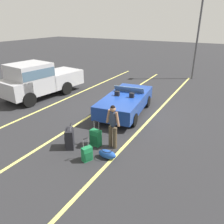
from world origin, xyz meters
The scene contains 12 objects.
ground_plane centered at (0.00, 0.00, 0.00)m, with size 80.00×80.00×0.00m, color #28282B.
lot_line_near centered at (0.00, -1.37, 0.00)m, with size 18.00×0.12×0.01m, color #EAE066.
lot_line_mid centered at (0.00, 1.33, 0.00)m, with size 18.00×0.12×0.01m, color #EAE066.
lot_line_far centered at (0.00, 4.03, 0.00)m, with size 18.00×0.12×0.01m, color #EAE066.
convertible_car centered at (0.21, 0.03, 0.59)m, with size 4.32×2.26×1.24m.
suitcase_large_black centered at (-3.93, 0.35, 0.37)m, with size 0.55×0.50×0.95m.
suitcase_medium_bright centered at (-3.33, -0.38, 0.31)m, with size 0.29×0.42×0.97m.
suitcase_small_carryon centered at (-4.29, -0.67, 0.25)m, with size 0.39×0.32×0.82m.
duffel_bag centered at (-3.85, -1.18, 0.16)m, with size 0.38×0.65×0.34m.
traveler_person centered at (-3.14, -1.01, 0.93)m, with size 0.26×0.61×1.65m.
parked_pickup_truck_near centered at (-0.31, 5.63, 1.11)m, with size 5.21×2.58×2.10m.
parking_lamp_post centered at (8.94, -1.57, 3.49)m, with size 0.50×0.24×6.14m.
Camera 1 is at (-9.32, -4.41, 4.37)m, focal length 35.46 mm.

